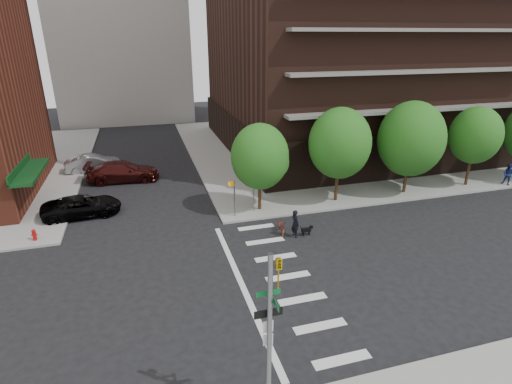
{
  "coord_description": "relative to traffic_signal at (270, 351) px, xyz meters",
  "views": [
    {
      "loc": [
        -3.58,
        -16.65,
        11.79
      ],
      "look_at": [
        3.0,
        6.0,
        2.5
      ],
      "focal_mm": 28.0,
      "sensor_mm": 36.0,
      "label": 1
    }
  ],
  "objects": [
    {
      "name": "scooter",
      "position": [
        4.85,
        12.39,
        -2.25
      ],
      "size": [
        0.89,
        1.79,
        0.9
      ],
      "primitive_type": "imported",
      "rotation": [
        0.0,
        0.0,
        -0.18
      ],
      "color": "maroon",
      "rests_on": "ground"
    },
    {
      "name": "fire_hydrant",
      "position": [
        -10.03,
        15.29,
        -2.15
      ],
      "size": [
        0.24,
        0.24,
        0.73
      ],
      "color": "#A50C0C",
      "rests_on": "sidewalk_nw"
    },
    {
      "name": "tree_d",
      "position": [
        22.47,
        15.99,
        1.64
      ],
      "size": [
        4.0,
        4.0,
        6.2
      ],
      "color": "#301E11",
      "rests_on": "sidewalk_ne"
    },
    {
      "name": "parked_car_black",
      "position": [
        -7.66,
        18.62,
        -1.98
      ],
      "size": [
        2.89,
        5.39,
        1.44
      ],
      "primitive_type": "imported",
      "rotation": [
        0.0,
        0.0,
        1.67
      ],
      "color": "black",
      "rests_on": "ground"
    },
    {
      "name": "tree_b",
      "position": [
        10.47,
        15.99,
        1.85
      ],
      "size": [
        4.5,
        4.5,
        6.65
      ],
      "color": "#301E11",
      "rests_on": "sidewalk_ne"
    },
    {
      "name": "tree_a",
      "position": [
        4.47,
        15.99,
        1.35
      ],
      "size": [
        4.0,
        4.0,
        5.9
      ],
      "color": "#301E11",
      "rests_on": "sidewalk_ne"
    },
    {
      "name": "tree_c",
      "position": [
        16.47,
        15.99,
        1.75
      ],
      "size": [
        5.0,
        5.0,
        6.8
      ],
      "color": "#301E11",
      "rests_on": "sidewalk_ne"
    },
    {
      "name": "sidewalk_ne",
      "position": [
        20.97,
        30.99,
        -2.62
      ],
      "size": [
        39.0,
        33.0,
        0.15
      ],
      "primitive_type": "cube",
      "color": "gray",
      "rests_on": "ground"
    },
    {
      "name": "ground",
      "position": [
        0.47,
        7.49,
        -2.7
      ],
      "size": [
        120.0,
        120.0,
        0.0
      ],
      "primitive_type": "plane",
      "color": "black",
      "rests_on": "ground"
    },
    {
      "name": "parked_car_silver",
      "position": [
        -7.73,
        28.79,
        -1.9
      ],
      "size": [
        2.07,
        4.98,
        1.6
      ],
      "primitive_type": "imported",
      "rotation": [
        0.0,
        0.0,
        1.65
      ],
      "color": "#93959A",
      "rests_on": "ground"
    },
    {
      "name": "dog_walker",
      "position": [
        5.45,
        11.6,
        -1.8
      ],
      "size": [
        0.73,
        0.55,
        1.79
      ],
      "primitive_type": "imported",
      "rotation": [
        0.0,
        0.0,
        1.77
      ],
      "color": "black",
      "rests_on": "ground"
    },
    {
      "name": "pedestrian_signal",
      "position": [
        2.79,
        15.42,
        -0.84
      ],
      "size": [
        2.18,
        0.67,
        2.6
      ],
      "color": "slate",
      "rests_on": "sidewalk_ne"
    },
    {
      "name": "dog",
      "position": [
        6.23,
        11.53,
        -2.31
      ],
      "size": [
        0.73,
        0.2,
        0.62
      ],
      "rotation": [
        0.0,
        0.0,
        0.01
      ],
      "color": "black",
      "rests_on": "ground"
    },
    {
      "name": "parked_car_maroon",
      "position": [
        -5.03,
        25.3,
        -1.83
      ],
      "size": [
        2.86,
        6.15,
        1.74
      ],
      "primitive_type": "imported",
      "rotation": [
        0.0,
        0.0,
        1.5
      ],
      "color": "#3D110F",
      "rests_on": "ground"
    },
    {
      "name": "traffic_signal",
      "position": [
        0.0,
        0.0,
        0.0
      ],
      "size": [
        0.9,
        0.75,
        6.0
      ],
      "color": "slate",
      "rests_on": "sidewalk_s"
    },
    {
      "name": "pedestrian_far",
      "position": [
        25.68,
        14.99,
        -1.65
      ],
      "size": [
        1.08,
        0.98,
        1.8
      ],
      "primitive_type": "imported",
      "rotation": [
        0.0,
        0.0,
        -1.16
      ],
      "color": "navy",
      "rests_on": "sidewalk_ne"
    },
    {
      "name": "crosswalk",
      "position": [
        2.68,
        7.49,
        -2.69
      ],
      "size": [
        3.85,
        13.0,
        0.01
      ],
      "color": "silver",
      "rests_on": "ground"
    }
  ]
}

